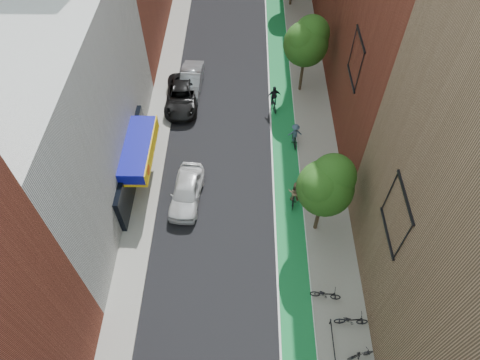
{
  "coord_description": "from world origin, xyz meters",
  "views": [
    {
      "loc": [
        0.9,
        -5.15,
        23.98
      ],
      "look_at": [
        0.63,
        12.81,
        1.5
      ],
      "focal_mm": 32.0,
      "sensor_mm": 36.0,
      "label": 1
    }
  ],
  "objects_px": {
    "parked_car_white": "(187,191)",
    "cyclist_lane_far": "(295,136)",
    "cyclist_lane_near": "(294,195)",
    "cyclist_lane_mid": "(274,100)",
    "parked_car_silver": "(191,81)",
    "parked_car_black": "(182,96)"
  },
  "relations": [
    {
      "from": "parked_car_white",
      "to": "cyclist_lane_mid",
      "type": "distance_m",
      "value": 11.32
    },
    {
      "from": "parked_car_white",
      "to": "parked_car_silver",
      "type": "height_order",
      "value": "parked_car_white"
    },
    {
      "from": "cyclist_lane_far",
      "to": "parked_car_white",
      "type": "bearing_deg",
      "value": 29.33
    },
    {
      "from": "parked_car_silver",
      "to": "cyclist_lane_near",
      "type": "height_order",
      "value": "cyclist_lane_near"
    },
    {
      "from": "cyclist_lane_near",
      "to": "cyclist_lane_far",
      "type": "xyz_separation_m",
      "value": [
        0.41,
        5.52,
        0.03
      ]
    },
    {
      "from": "parked_car_white",
      "to": "cyclist_lane_mid",
      "type": "xyz_separation_m",
      "value": [
        6.28,
        9.42,
        0.03
      ]
    },
    {
      "from": "parked_car_white",
      "to": "cyclist_lane_far",
      "type": "distance_m",
      "value": 9.36
    },
    {
      "from": "parked_car_white",
      "to": "cyclist_lane_far",
      "type": "bearing_deg",
      "value": 39.76
    },
    {
      "from": "parked_car_black",
      "to": "cyclist_lane_mid",
      "type": "height_order",
      "value": "cyclist_lane_mid"
    },
    {
      "from": "parked_car_silver",
      "to": "cyclist_lane_mid",
      "type": "distance_m",
      "value": 7.39
    },
    {
      "from": "parked_car_white",
      "to": "cyclist_lane_far",
      "type": "relative_size",
      "value": 2.43
    },
    {
      "from": "cyclist_lane_mid",
      "to": "cyclist_lane_far",
      "type": "bearing_deg",
      "value": 98.84
    },
    {
      "from": "cyclist_lane_near",
      "to": "cyclist_lane_far",
      "type": "bearing_deg",
      "value": -85.31
    },
    {
      "from": "parked_car_silver",
      "to": "cyclist_lane_far",
      "type": "height_order",
      "value": "cyclist_lane_far"
    },
    {
      "from": "cyclist_lane_mid",
      "to": "cyclist_lane_far",
      "type": "distance_m",
      "value": 4.34
    },
    {
      "from": "cyclist_lane_near",
      "to": "cyclist_lane_mid",
      "type": "bearing_deg",
      "value": -75.04
    },
    {
      "from": "parked_car_white",
      "to": "parked_car_silver",
      "type": "xyz_separation_m",
      "value": [
        -0.7,
        11.85,
        -0.01
      ]
    },
    {
      "from": "cyclist_lane_near",
      "to": "cyclist_lane_far",
      "type": "distance_m",
      "value": 5.54
    },
    {
      "from": "parked_car_black",
      "to": "parked_car_silver",
      "type": "bearing_deg",
      "value": 70.18
    },
    {
      "from": "parked_car_black",
      "to": "cyclist_lane_far",
      "type": "distance_m",
      "value": 10.11
    },
    {
      "from": "parked_car_white",
      "to": "parked_car_black",
      "type": "bearing_deg",
      "value": 102.79
    },
    {
      "from": "cyclist_lane_mid",
      "to": "parked_car_silver",
      "type": "bearing_deg",
      "value": -29.56
    }
  ]
}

